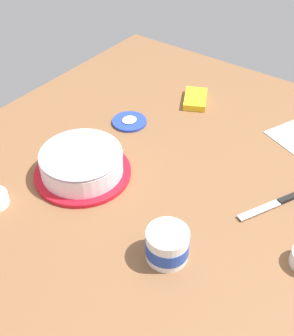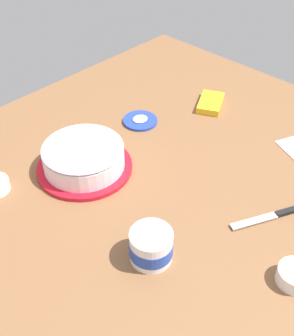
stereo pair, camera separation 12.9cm
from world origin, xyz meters
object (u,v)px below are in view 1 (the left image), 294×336
object	(u,v)px
frosting_tub_lid	(129,121)
candy_box_lower	(195,99)
frosting_tub	(167,244)
spreading_knife	(279,202)
frosted_cake	(82,163)

from	to	relation	value
frosting_tub_lid	candy_box_lower	size ratio (longest dim) A/B	0.88
frosting_tub_lid	frosting_tub	bearing A→B (deg)	-132.88
frosting_tub_lid	spreading_knife	distance (m)	0.60
frosted_cake	spreading_knife	world-z (taller)	frosted_cake
frosting_tub_lid	spreading_knife	world-z (taller)	frosting_tub_lid
frosted_cake	spreading_knife	distance (m)	0.60
frosted_cake	frosting_tub	size ratio (longest dim) A/B	2.71
frosted_cake	frosting_tub	world-z (taller)	frosted_cake
spreading_knife	candy_box_lower	distance (m)	0.58
frosted_cake	frosting_tub_lid	xyz separation A→B (m)	(0.31, 0.06, -0.04)
frosted_cake	frosting_tub	bearing A→B (deg)	-105.20
spreading_knife	candy_box_lower	xyz separation A→B (m)	(0.33, 0.48, 0.01)
frosting_tub	candy_box_lower	world-z (taller)	frosting_tub
frosting_tub	spreading_knife	distance (m)	0.38
frosting_tub	spreading_knife	world-z (taller)	frosting_tub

